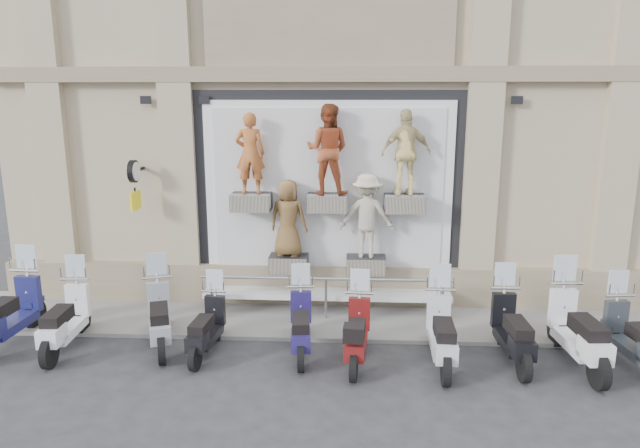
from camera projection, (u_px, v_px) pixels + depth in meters
The scene contains 16 objects.
ground at pixel (321, 368), 9.51m from camera, with size 90.00×90.00×0.00m, color #2C2C2F.
sidewalk at pixel (326, 318), 11.54m from camera, with size 16.00×2.20×0.08m, color gray.
building at pixel (335, 35), 15.00m from camera, with size 14.00×8.60×12.00m, color tan, non-canonical shape.
shop_vitrine at pixel (333, 197), 11.64m from camera, with size 5.60×0.83×4.30m.
guard_rail at pixel (326, 300), 11.35m from camera, with size 5.06×0.10×0.93m, color #9EA0A5, non-canonical shape.
clock_sign_bracket at pixel (134, 179), 11.50m from camera, with size 0.10×0.80×1.02m.
scooter_a at pixel (8, 301), 10.19m from camera, with size 0.61×2.11×1.71m, color #171953, non-canonical shape.
scooter_b at pixel (64, 308), 10.03m from camera, with size 0.57×1.95×1.58m, color white, non-canonical shape.
scooter_c at pixel (159, 305), 10.14m from camera, with size 0.57×1.96×1.59m, color gray, non-canonical shape.
scooter_d at pixel (206, 317), 9.88m from camera, with size 0.49×1.70×1.38m, color black, non-canonical shape.
scooter_e at pixel (301, 314), 9.88m from camera, with size 0.53×1.82×1.48m, color #1F1750, non-canonical shape.
scooter_f at pixel (357, 322), 9.55m from camera, with size 0.53×1.82×1.48m, color #5D100F, non-canonical shape.
scooter_g at pixel (443, 321), 9.46m from camera, with size 0.57×1.95×1.58m, color #BABDC2, non-canonical shape.
scooter_h at pixel (513, 318), 9.58m from camera, with size 0.56×1.93×1.57m, color black, non-canonical shape.
scooter_i at pixel (580, 317), 9.40m from camera, with size 0.62×2.14×1.74m, color white, non-canonical shape.
scooter_j at pixel (636, 326), 9.31m from camera, with size 0.55×1.88×1.53m, color #282D32, non-canonical shape.
Camera 1 is at (0.46, -8.73, 4.45)m, focal length 32.00 mm.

